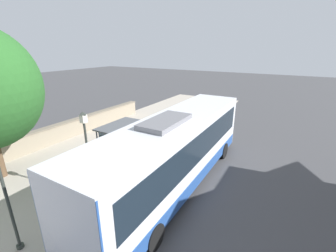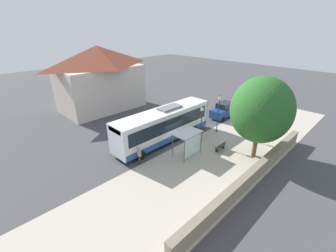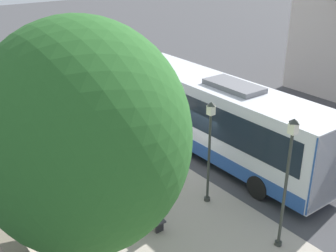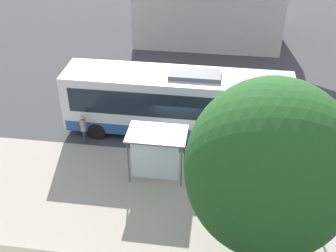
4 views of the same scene
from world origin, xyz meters
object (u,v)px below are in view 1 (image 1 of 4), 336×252
(street_lamp_near, at_px, (2,181))
(bench, at_px, (58,171))
(street_lamp_far, at_px, (87,148))
(bus, at_px, (175,150))
(bus_shelter, at_px, (120,131))
(pedestrian, at_px, (186,131))

(street_lamp_near, bearing_deg, bench, 128.72)
(street_lamp_near, bearing_deg, street_lamp_far, 92.21)
(street_lamp_near, bearing_deg, bus, 65.13)
(bus, relative_size, bus_shelter, 4.37)
(bus, xyz_separation_m, street_lamp_far, (-3.02, -2.75, 0.51))
(bus_shelter, relative_size, street_lamp_near, 0.60)
(street_lamp_far, bearing_deg, bus, 42.31)
(bench, bearing_deg, bus, 24.66)
(bus_shelter, bearing_deg, bus, -7.18)
(bench, distance_m, street_lamp_far, 3.41)
(bench, relative_size, street_lamp_far, 0.34)
(bus, xyz_separation_m, pedestrian, (-1.76, 4.89, -0.92))
(pedestrian, xyz_separation_m, bench, (-3.99, -7.53, -0.60))
(bus_shelter, distance_m, street_lamp_near, 6.85)
(street_lamp_near, relative_size, street_lamp_far, 1.11)
(pedestrian, distance_m, street_lamp_far, 7.87)
(bench, bearing_deg, street_lamp_far, -2.21)
(bus, relative_size, pedestrian, 6.83)
(bus_shelter, bearing_deg, street_lamp_far, -73.39)
(bus_shelter, xyz_separation_m, pedestrian, (2.22, 4.39, -1.02))
(bus, relative_size, street_lamp_near, 2.63)
(bus, bearing_deg, street_lamp_far, -137.69)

